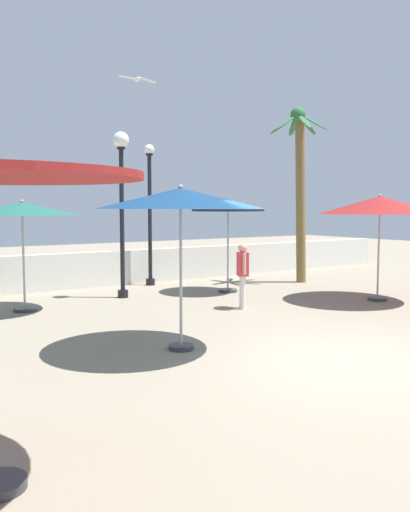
{
  "coord_description": "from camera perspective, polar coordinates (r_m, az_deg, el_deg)",
  "views": [
    {
      "loc": [
        -6.32,
        -5.81,
        2.39
      ],
      "look_at": [
        0.0,
        3.3,
        1.4
      ],
      "focal_mm": 38.27,
      "sensor_mm": 36.0,
      "label": 1
    }
  ],
  "objects": [
    {
      "name": "boundary_wall",
      "position": [
        16.61,
        -12.14,
        -1.43
      ],
      "size": [
        25.2,
        0.3,
        1.07
      ],
      "primitive_type": "cube",
      "color": "silver",
      "rests_on": "ground_plane"
    },
    {
      "name": "guest_0",
      "position": [
        12.87,
        3.95,
        -1.42
      ],
      "size": [
        0.39,
        0.5,
        1.55
      ],
      "color": "silver",
      "rests_on": "ground_plane"
    },
    {
      "name": "seagull_0",
      "position": [
        16.56,
        -7.11,
        17.86
      ],
      "size": [
        1.17,
        0.38,
        0.14
      ],
      "color": "white"
    },
    {
      "name": "lamp_post_2",
      "position": [
        16.77,
        -5.79,
        4.98
      ],
      "size": [
        0.31,
        0.31,
        4.29
      ],
      "color": "black",
      "rests_on": "ground_plane"
    },
    {
      "name": "lamp_post_3",
      "position": [
        14.52,
        -8.72,
        7.07
      ],
      "size": [
        0.42,
        0.42,
        4.35
      ],
      "color": "black",
      "rests_on": "ground_plane"
    },
    {
      "name": "patio_umbrella_0",
      "position": [
        9.04,
        -2.57,
        5.94
      ],
      "size": [
        2.8,
        2.8,
        2.77
      ],
      "color": "#333338",
      "rests_on": "ground_plane"
    },
    {
      "name": "patio_umbrella_3",
      "position": [
        14.58,
        17.81,
        5.05
      ],
      "size": [
        3.05,
        3.05,
        2.73
      ],
      "color": "#333338",
      "rests_on": "ground_plane"
    },
    {
      "name": "patio_umbrella_1",
      "position": [
        15.32,
        2.42,
        4.03
      ],
      "size": [
        2.03,
        2.03,
        2.46
      ],
      "color": "#333338",
      "rests_on": "ground_plane"
    },
    {
      "name": "palm_tree_0",
      "position": [
        17.57,
        9.88,
        8.11
      ],
      "size": [
        1.94,
        1.87,
        5.5
      ],
      "color": "brown",
      "rests_on": "ground_plane"
    },
    {
      "name": "ground_plane",
      "position": [
        8.91,
        12.39,
        -10.58
      ],
      "size": [
        56.0,
        56.0,
        0.0
      ],
      "primitive_type": "plane",
      "color": "gray"
    },
    {
      "name": "patio_umbrella_2",
      "position": [
        13.1,
        -18.58,
        4.57
      ],
      "size": [
        2.49,
        2.49,
        2.57
      ],
      "color": "#333338",
      "rests_on": "ground_plane"
    }
  ]
}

